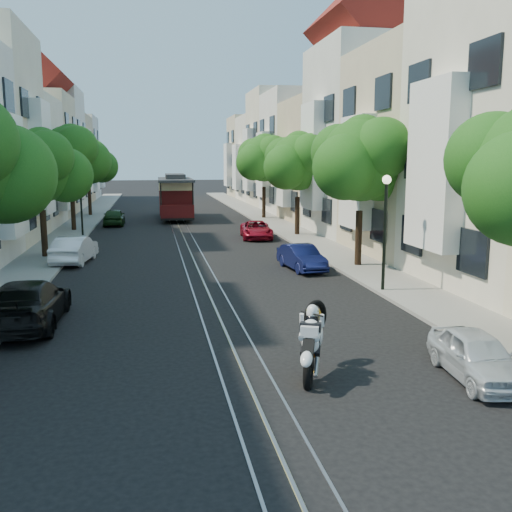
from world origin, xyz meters
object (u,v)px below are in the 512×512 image
lamp_west (81,192)px  parked_car_w_near (28,303)px  tree_w_b (41,169)px  parked_car_w_far (114,217)px  parked_car_e_near (477,356)px  parked_car_e_mid (302,257)px  tree_e_d (265,159)px  tree_e_b (362,162)px  tree_e_c (299,163)px  parked_car_e_far (256,230)px  sportbike_rider (311,337)px  tree_w_c (71,156)px  tree_w_d (89,163)px  parked_car_w_mid (74,249)px  cable_car (175,195)px  lamp_east (385,215)px

lamp_west → parked_car_w_near: lamp_west is taller
tree_w_b → parked_car_w_far: tree_w_b is taller
parked_car_e_near → parked_car_e_mid: 13.11m
tree_e_d → parked_car_w_far: (-11.98, -2.70, -4.23)m
tree_e_b → parked_car_w_near: tree_e_b is taller
tree_e_c → parked_car_w_near: 22.56m
parked_car_w_far → parked_car_e_near: bearing=106.6°
parked_car_e_far → parked_car_w_near: 20.09m
tree_e_b → sportbike_rider: size_ratio=3.25×
tree_w_c → parked_car_e_near: bearing=-67.4°
tree_e_b → parked_car_e_mid: (-2.75, -0.14, -4.17)m
tree_e_b → parked_car_w_near: (-12.86, -7.12, -4.05)m
tree_e_d → parked_car_e_near: tree_e_d is taller
tree_e_c → tree_w_d: bearing=132.0°
tree_w_d → tree_e_c: bearing=-48.0°
parked_car_e_near → parked_car_w_near: parked_car_w_near is taller
parked_car_w_near → parked_car_w_mid: parked_car_w_near is taller
tree_w_b → parked_car_w_far: 14.98m
tree_w_c → parked_car_w_far: size_ratio=1.90×
cable_car → parked_car_w_near: (-5.62, -30.45, -1.31)m
parked_car_w_mid → tree_w_b: bearing=-36.7°
parked_car_w_near → parked_car_e_mid: bearing=-144.6°
tree_e_d → parked_car_w_mid: (-12.86, -18.52, -4.23)m
tree_w_d → parked_car_e_mid: (11.65, -27.14, -4.04)m
tree_w_d → parked_car_e_mid: 29.81m
tree_e_b → sportbike_rider: tree_e_b is taller
lamp_east → parked_car_w_near: (-11.90, -2.15, -2.16)m
parked_car_w_mid → parked_car_w_near: bearing=97.9°
parked_car_e_far → parked_car_w_mid: bearing=-140.6°
parked_car_e_far → parked_car_w_far: parked_car_w_far is taller
tree_e_b → tree_e_d: bearing=90.0°
tree_e_c → parked_car_e_far: bearing=-166.2°
tree_e_d → parked_car_e_far: (-2.86, -11.70, -4.32)m
tree_e_b → tree_w_c: 21.53m
parked_car_e_mid → parked_car_w_near: size_ratio=0.72×
tree_e_d → tree_w_c: size_ratio=0.97×
tree_w_d → parked_car_e_near: (12.15, -40.24, -4.06)m
tree_w_c → lamp_west: bearing=-74.2°
parked_car_e_far → parked_car_w_mid: 12.10m
tree_w_d → parked_car_e_far: tree_w_d is taller
tree_w_d → lamp_west: size_ratio=1.57×
cable_car → parked_car_e_far: bearing=-70.7°
lamp_east → parked_car_e_far: bearing=97.1°
sportbike_rider → parked_car_w_near: size_ratio=0.43×
lamp_east → parked_car_w_far: bearing=114.4°
parked_car_e_near → parked_car_w_far: 33.97m
parked_car_w_mid → tree_w_c: bearing=-75.1°
lamp_east → parked_car_w_far: 26.75m
lamp_east → tree_w_c: bearing=122.6°
lamp_west → tree_w_b: bearing=-96.0°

